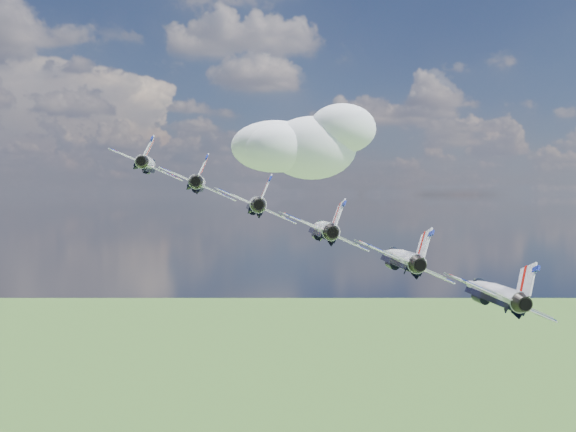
{
  "coord_description": "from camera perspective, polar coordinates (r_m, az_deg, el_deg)",
  "views": [
    {
      "loc": [
        -24.98,
        -75.45,
        161.13
      ],
      "look_at": [
        -7.47,
        3.98,
        158.44
      ],
      "focal_mm": 40.0,
      "sensor_mm": 36.0,
      "label": 1
    }
  ],
  "objects": [
    {
      "name": "jet_5",
      "position": [
        70.13,
        17.58,
        -6.43
      ],
      "size": [
        13.72,
        17.35,
        8.74
      ],
      "primitive_type": null,
      "rotation": [
        0.0,
        0.42,
        -0.12
      ],
      "color": "white"
    },
    {
      "name": "jet_0",
      "position": [
        98.91,
        -12.33,
        4.55
      ],
      "size": [
        13.72,
        17.35,
        8.74
      ],
      "primitive_type": null,
      "rotation": [
        0.0,
        0.42,
        -0.12
      ],
      "color": "white"
    },
    {
      "name": "jet_3",
      "position": [
        78.52,
        3.07,
        -1.15
      ],
      "size": [
        13.72,
        17.35,
        8.74
      ],
      "primitive_type": null,
      "rotation": [
        0.0,
        0.42,
        -0.12
      ],
      "color": "silver"
    },
    {
      "name": "cloud_far",
      "position": [
        285.57,
        2.35,
        6.64
      ],
      "size": [
        58.0,
        45.57,
        22.78
      ],
      "primitive_type": "ellipsoid",
      "color": "white"
    },
    {
      "name": "jet_4",
      "position": [
        73.66,
        9.89,
        -3.67
      ],
      "size": [
        13.72,
        17.35,
        8.74
      ],
      "primitive_type": null,
      "rotation": [
        0.0,
        0.42,
        -0.12
      ],
      "color": "white"
    },
    {
      "name": "jet_1",
      "position": [
        91.34,
        -7.96,
        2.96
      ],
      "size": [
        13.72,
        17.35,
        8.74
      ],
      "primitive_type": null,
      "rotation": [
        0.0,
        0.42,
        -0.12
      ],
      "color": "white"
    },
    {
      "name": "jet_2",
      "position": [
        84.49,
        -2.86,
        1.06
      ],
      "size": [
        13.72,
        17.35,
        8.74
      ],
      "primitive_type": null,
      "rotation": [
        0.0,
        0.42,
        -0.12
      ],
      "color": "white"
    }
  ]
}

